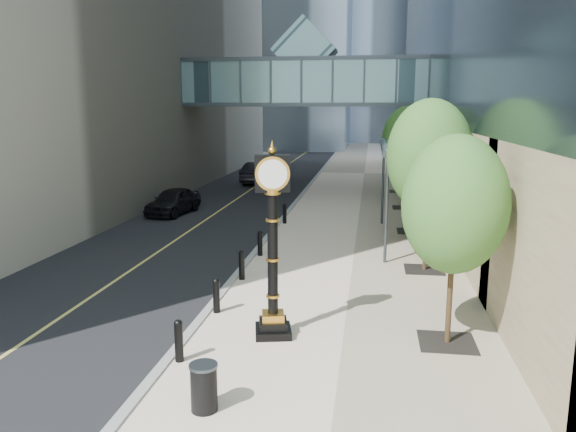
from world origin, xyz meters
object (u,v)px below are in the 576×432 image
object	(u,v)px
street_clock	(273,256)
pedestrian	(435,228)
car_far	(260,172)
car_near	(173,201)
trash_bin	(204,389)

from	to	relation	value
street_clock	pedestrian	xyz separation A→B (m)	(5.09, 9.85, -1.23)
car_far	street_clock	bearing A→B (deg)	108.01
car_near	car_far	world-z (taller)	car_far
car_near	street_clock	bearing A→B (deg)	-54.37
street_clock	pedestrian	world-z (taller)	street_clock
trash_bin	pedestrian	world-z (taller)	pedestrian
car_near	car_far	xyz separation A→B (m)	(2.18, 13.67, 0.09)
street_clock	car_far	xyz separation A→B (m)	(-6.27, 29.68, -1.33)
car_near	car_far	distance (m)	13.85
pedestrian	car_far	distance (m)	22.85
street_clock	car_far	bearing A→B (deg)	89.57
street_clock	car_near	xyz separation A→B (m)	(-8.45, 16.01, -1.42)
pedestrian	trash_bin	bearing A→B (deg)	71.28
street_clock	trash_bin	world-z (taller)	street_clock
car_near	trash_bin	bearing A→B (deg)	-60.83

